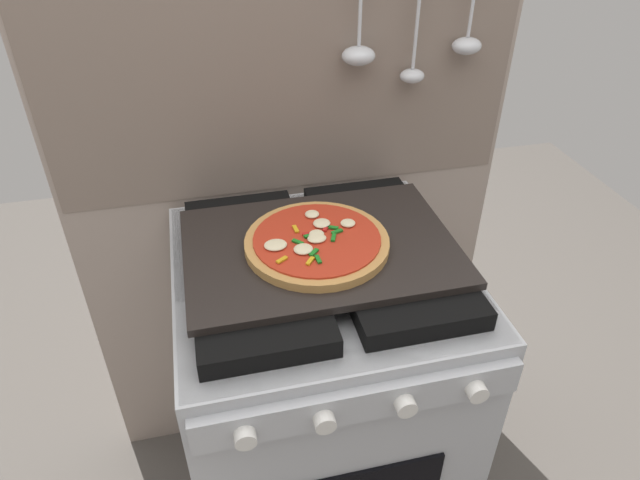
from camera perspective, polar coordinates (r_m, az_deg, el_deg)
kitchen_backsplash at (r=1.47m, az=-2.90°, el=2.92°), size 1.10×0.09×1.55m
stove at (r=1.45m, az=0.02°, el=-15.65°), size 0.60×0.64×0.90m
baking_tray at (r=1.13m, az=0.00°, el=-0.75°), size 0.54×0.38×0.02m
pizza_left at (r=1.11m, az=-0.35°, el=-0.19°), size 0.29×0.29×0.03m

